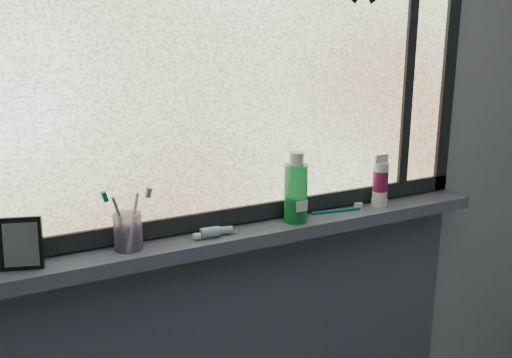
{
  "coord_description": "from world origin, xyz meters",
  "views": [
    {
      "loc": [
        -0.71,
        -0.17,
        1.59
      ],
      "look_at": [
        -0.08,
        1.05,
        1.22
      ],
      "focal_mm": 40.0,
      "sensor_mm": 36.0,
      "label": 1
    }
  ],
  "objects_px": {
    "vanity_mirror": "(21,243)",
    "toothbrush_cup": "(128,231)",
    "cream_tube": "(381,179)",
    "mouthwash_bottle": "(296,187)"
  },
  "relations": [
    {
      "from": "vanity_mirror",
      "to": "toothbrush_cup",
      "type": "xyz_separation_m",
      "value": [
        0.26,
        0.0,
        -0.02
      ]
    },
    {
      "from": "cream_tube",
      "to": "mouthwash_bottle",
      "type": "bearing_deg",
      "value": -178.3
    },
    {
      "from": "toothbrush_cup",
      "to": "mouthwash_bottle",
      "type": "distance_m",
      "value": 0.51
    },
    {
      "from": "vanity_mirror",
      "to": "toothbrush_cup",
      "type": "distance_m",
      "value": 0.26
    },
    {
      "from": "toothbrush_cup",
      "to": "mouthwash_bottle",
      "type": "relative_size",
      "value": 0.56
    },
    {
      "from": "mouthwash_bottle",
      "to": "cream_tube",
      "type": "height_order",
      "value": "mouthwash_bottle"
    },
    {
      "from": "vanity_mirror",
      "to": "mouthwash_bottle",
      "type": "relative_size",
      "value": 0.73
    },
    {
      "from": "vanity_mirror",
      "to": "mouthwash_bottle",
      "type": "bearing_deg",
      "value": 17.05
    },
    {
      "from": "vanity_mirror",
      "to": "mouthwash_bottle",
      "type": "height_order",
      "value": "mouthwash_bottle"
    },
    {
      "from": "vanity_mirror",
      "to": "cream_tube",
      "type": "relative_size",
      "value": 1.05
    }
  ]
}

